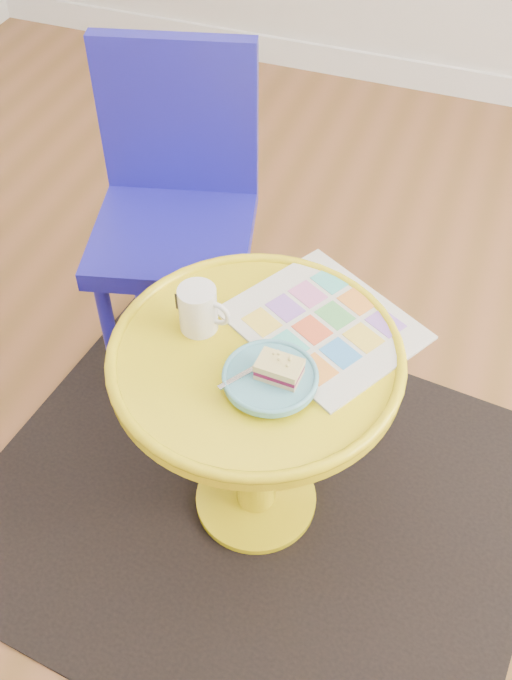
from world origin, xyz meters
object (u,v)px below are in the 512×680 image
(side_table, at_px, (256,403))
(newspaper, at_px, (324,324))
(plate, at_px, (270,378))
(chair, at_px, (176,200))
(mug, at_px, (199,308))

(side_table, height_order, newspaper, newspaper)
(plate, bearing_deg, chair, 129.88)
(side_table, xyz_separation_m, mug, (-0.13, 0.03, 0.21))
(chair, bearing_deg, mug, -74.28)
(chair, height_order, plate, chair)
(newspaper, xyz_separation_m, plate, (-0.05, -0.18, 0.02))
(side_table, xyz_separation_m, newspaper, (0.10, 0.12, 0.16))
(plate, bearing_deg, side_table, 129.54)
(side_table, relative_size, chair, 0.66)
(chair, bearing_deg, plate, -64.82)
(plate, bearing_deg, newspaper, 74.82)
(side_table, relative_size, newspaper, 1.67)
(side_table, relative_size, mug, 5.27)
(newspaper, relative_size, mug, 3.15)
(newspaper, height_order, plate, plate)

